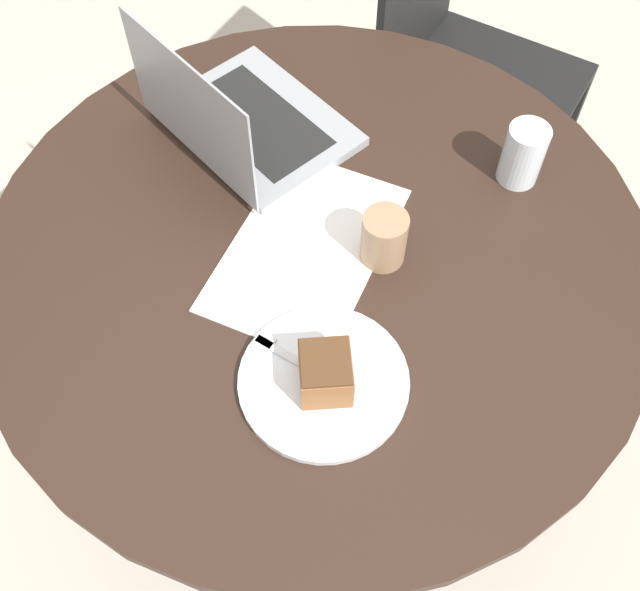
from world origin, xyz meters
name	(u,v)px	position (x,y,z in m)	size (l,w,h in m)	color
ground_plane	(318,424)	(0.00, 0.00, 0.00)	(12.00, 12.00, 0.00)	#B7AD9E
dining_table	(317,303)	(0.00, 0.00, 0.56)	(1.07, 1.07, 0.73)	black
chair	(459,63)	(-0.79, -0.03, 0.48)	(0.45, 0.45, 0.95)	black
paper_document	(306,248)	(0.01, -0.01, 0.74)	(0.36, 0.24, 0.00)	white
plate	(324,381)	(0.21, 0.12, 0.74)	(0.24, 0.24, 0.01)	silver
cake_slice	(326,373)	(0.22, 0.12, 0.78)	(0.10, 0.10, 0.07)	brown
fork	(295,360)	(0.20, 0.07, 0.75)	(0.04, 0.17, 0.00)	silver
coffee_glass	(384,238)	(-0.03, 0.10, 0.78)	(0.07, 0.07, 0.09)	#997556
water_glass	(523,154)	(-0.28, 0.23, 0.79)	(0.07, 0.07, 0.11)	silver
laptop	(242,121)	(-0.15, -0.22, 0.77)	(0.35, 0.38, 0.23)	gray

